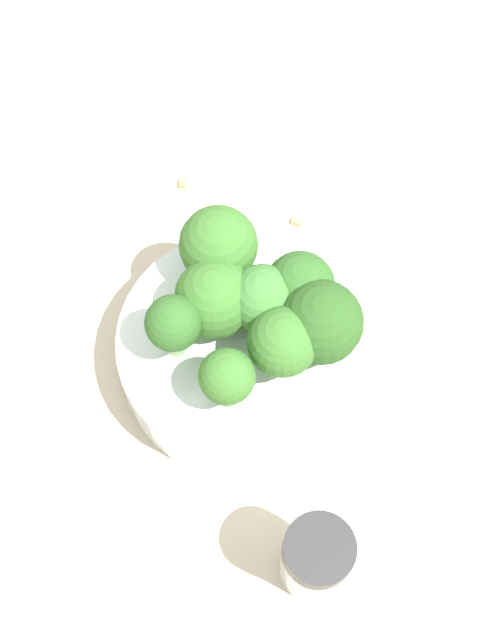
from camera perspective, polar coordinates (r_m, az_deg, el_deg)
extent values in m
plane|color=beige|center=(0.60, 0.00, -2.89)|extent=(3.00, 3.00, 0.00)
cylinder|color=silver|center=(0.58, 0.00, -2.10)|extent=(0.16, 0.16, 0.04)
cylinder|color=#84AD66|center=(0.55, -1.93, 0.24)|extent=(0.02, 0.02, 0.02)
sphere|color=#386B28|center=(0.54, -1.99, 1.06)|extent=(0.05, 0.05, 0.05)
cylinder|color=#7A9E5B|center=(0.56, 3.73, 1.32)|extent=(0.03, 0.03, 0.02)
sphere|color=#2D5B23|center=(0.54, 3.84, 2.17)|extent=(0.04, 0.04, 0.04)
cylinder|color=#84AD66|center=(0.54, 2.65, -2.30)|extent=(0.02, 0.02, 0.03)
sphere|color=#386B28|center=(0.52, 2.75, -1.41)|extent=(0.04, 0.04, 0.04)
cylinder|color=#84AD66|center=(0.57, -1.35, 3.80)|extent=(0.02, 0.02, 0.02)
sphere|color=#386B28|center=(0.55, -1.39, 4.83)|extent=(0.05, 0.05, 0.05)
cylinder|color=#8EB770|center=(0.54, -4.14, -1.14)|extent=(0.01, 0.01, 0.03)
sphere|color=#2D5B23|center=(0.52, -4.30, -0.20)|extent=(0.03, 0.03, 0.03)
cylinder|color=#7A9E5B|center=(0.55, 1.47, 0.44)|extent=(0.02, 0.02, 0.02)
sphere|color=#3D7533|center=(0.53, 1.52, 1.30)|extent=(0.04, 0.04, 0.04)
cylinder|color=#7A9E5B|center=(0.53, -0.81, -4.40)|extent=(0.02, 0.02, 0.03)
sphere|color=#386B28|center=(0.51, -0.84, -3.63)|extent=(0.03, 0.03, 0.03)
cylinder|color=#84AD66|center=(0.55, 5.00, -1.07)|extent=(0.02, 0.02, 0.02)
sphere|color=#28511E|center=(0.53, 5.18, -0.15)|extent=(0.05, 0.05, 0.05)
cylinder|color=#B2B7BC|center=(0.54, 4.74, -15.16)|extent=(0.04, 0.04, 0.06)
cylinder|color=#2D2D2D|center=(0.50, 5.07, -14.47)|extent=(0.04, 0.04, 0.02)
cube|color=tan|center=(0.66, -3.72, 8.81)|extent=(0.01, 0.01, 0.01)
cube|color=tan|center=(0.64, 3.62, 6.38)|extent=(0.01, 0.01, 0.01)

